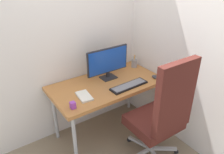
% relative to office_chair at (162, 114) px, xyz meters
% --- Properties ---
extents(ground_plane, '(8.00, 8.00, 0.00)m').
position_rel_office_chair_xyz_m(ground_plane, '(-0.20, 0.68, -0.61)').
color(ground_plane, gray).
extents(wall_back, '(2.92, 0.04, 2.80)m').
position_rel_office_chair_xyz_m(wall_back, '(-0.20, 1.05, 0.79)').
color(wall_back, white).
rests_on(wall_back, ground_plane).
extents(wall_side_right, '(0.04, 2.32, 2.80)m').
position_rel_office_chair_xyz_m(wall_side_right, '(0.47, 0.44, 0.79)').
color(wall_side_right, white).
rests_on(wall_side_right, ground_plane).
extents(desk, '(1.27, 0.67, 0.70)m').
position_rel_office_chair_xyz_m(desk, '(-0.20, 0.68, 0.04)').
color(desk, '#B27038').
rests_on(desk, ground_plane).
extents(office_chair, '(0.58, 0.60, 1.21)m').
position_rel_office_chair_xyz_m(office_chair, '(0.00, 0.00, 0.00)').
color(office_chair, black).
rests_on(office_chair, ground_plane).
extents(monitor, '(0.53, 0.14, 0.37)m').
position_rel_office_chair_xyz_m(monitor, '(-0.11, 0.79, 0.30)').
color(monitor, black).
rests_on(monitor, desk).
extents(keyboard, '(0.45, 0.14, 0.02)m').
position_rel_office_chair_xyz_m(keyboard, '(-0.04, 0.48, 0.11)').
color(keyboard, black).
rests_on(keyboard, desk).
extents(mouse, '(0.07, 0.09, 0.03)m').
position_rel_office_chair_xyz_m(mouse, '(0.35, 0.46, 0.11)').
color(mouse, '#333338').
rests_on(mouse, desk).
extents(pen_holder, '(0.07, 0.07, 0.17)m').
position_rel_office_chair_xyz_m(pen_holder, '(0.34, 0.85, 0.15)').
color(pen_holder, gray).
rests_on(pen_holder, desk).
extents(notebook, '(0.14, 0.23, 0.02)m').
position_rel_office_chair_xyz_m(notebook, '(-0.55, 0.57, 0.10)').
color(notebook, silver).
rests_on(notebook, desk).
extents(desk_clamp_accessory, '(0.05, 0.05, 0.07)m').
position_rel_office_chair_xyz_m(desk_clamp_accessory, '(-0.73, 0.46, 0.13)').
color(desk_clamp_accessory, purple).
rests_on(desk_clamp_accessory, desk).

